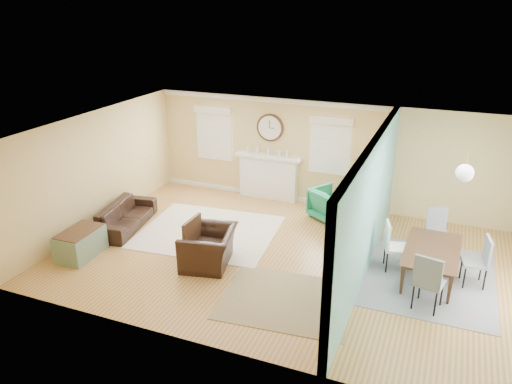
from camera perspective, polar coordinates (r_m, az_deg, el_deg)
floor at (r=10.09m, az=3.61°, el=-7.56°), size 9.00×9.00×0.00m
wall_back at (r=12.26m, az=8.25°, el=4.20°), size 9.00×0.02×2.60m
wall_front at (r=7.03m, az=-4.09°, el=-9.28°), size 9.00×0.02×2.60m
wall_left at (r=11.64m, az=-17.73°, el=2.45°), size 0.02×6.00×2.60m
ceiling at (r=9.12m, az=3.98°, el=6.87°), size 9.00×6.00×0.02m
partition at (r=9.45m, az=13.06°, el=-1.07°), size 0.17×6.00×2.60m
fireplace at (r=12.79m, az=1.42°, el=1.83°), size 1.70×0.30×1.17m
wall_clock at (r=12.50m, az=1.62°, el=7.37°), size 0.70×0.07×0.70m
window_left at (r=13.14m, az=-4.80°, el=7.14°), size 1.05×0.13×1.42m
window_right at (r=12.10m, az=8.51°, el=5.73°), size 1.05×0.13×1.42m
pendant at (r=8.83m, az=22.74°, el=2.01°), size 0.30×0.30×0.55m
rug_cream at (r=11.18m, az=-5.43°, el=-4.53°), size 3.13×2.78×0.02m
rug_jute at (r=8.82m, az=3.49°, el=-12.20°), size 2.37×2.01×0.01m
rug_grey at (r=9.96m, az=19.28°, el=-9.24°), size 2.27×2.84×0.01m
sofa at (r=11.64m, az=-14.71°, el=-2.65°), size 1.06×2.00×0.55m
eames_chair at (r=9.74m, az=-5.42°, el=-6.34°), size 1.19×1.30×0.72m
green_chair at (r=11.79m, az=8.43°, el=-1.35°), size 1.09×1.10×0.73m
trunk at (r=10.64m, az=-19.42°, el=-5.55°), size 0.64×1.00×0.56m
credenza at (r=11.19m, az=12.25°, el=-2.73°), size 0.54×1.59×0.80m
tv at (r=10.93m, az=12.45°, el=0.64°), size 0.15×1.04×0.60m
garden_stool at (r=10.42m, az=11.24°, el=-5.27°), size 0.37×0.37×0.55m
potted_plant at (r=10.23m, az=11.43°, el=-2.96°), size 0.43×0.44×0.37m
dining_table at (r=9.82m, az=19.49°, el=-7.76°), size 1.00×1.73×0.60m
dining_chair_n at (r=10.77m, az=20.08°, el=-3.81°), size 0.50×0.50×0.90m
dining_chair_s at (r=8.78m, az=19.28°, el=-9.04°), size 0.55×0.55×1.03m
dining_chair_w at (r=9.81m, az=15.77°, el=-5.59°), size 0.52×0.52×0.96m
dining_chair_e at (r=9.76m, az=23.80°, el=-6.85°), size 0.49×0.49×0.95m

